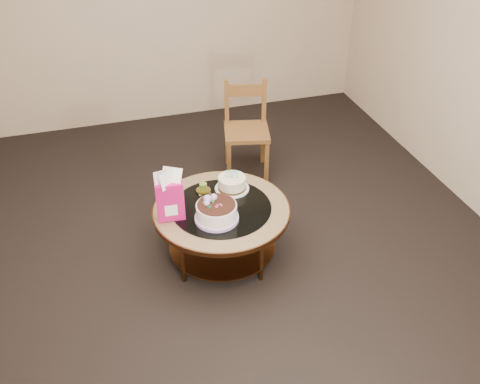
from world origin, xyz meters
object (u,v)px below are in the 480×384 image
object	(u,v)px
decorated_cake	(216,212)
dining_chair	(246,129)
cream_cake	(232,183)
gift_bag	(170,195)
coffee_table	(222,216)

from	to	relation	value
decorated_cake	dining_chair	world-z (taller)	dining_chair
decorated_cake	cream_cake	distance (m)	0.39
decorated_cake	cream_cake	size ratio (longest dim) A/B	1.19
decorated_cake	dining_chair	size ratio (longest dim) A/B	0.36
dining_chair	cream_cake	bearing A→B (deg)	-100.45
gift_bag	dining_chair	world-z (taller)	dining_chair
coffee_table	dining_chair	xyz separation A→B (m)	(0.54, 1.13, 0.07)
decorated_cake	gift_bag	bearing A→B (deg)	158.67
coffee_table	decorated_cake	xyz separation A→B (m)	(-0.07, -0.13, 0.14)
coffee_table	cream_cake	bearing A→B (deg)	55.53
decorated_cake	gift_bag	size ratio (longest dim) A/B	0.81
decorated_cake	cream_cake	bearing A→B (deg)	57.77
coffee_table	cream_cake	distance (m)	0.28
cream_cake	dining_chair	xyz separation A→B (m)	(0.40, 0.93, -0.07)
cream_cake	coffee_table	bearing A→B (deg)	-100.12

